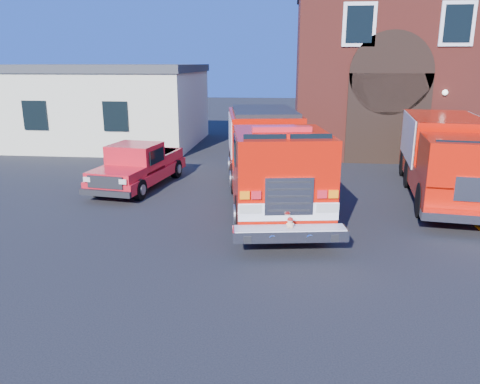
# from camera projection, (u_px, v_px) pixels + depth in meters

# --- Properties ---
(ground) EXTENTS (100.00, 100.00, 0.00)m
(ground) POSITION_uv_depth(u_px,v_px,m) (245.00, 225.00, 13.24)
(ground) COLOR black
(ground) RESTS_ON ground
(parking_stripe_near) EXTENTS (0.12, 3.00, 0.01)m
(parking_stripe_near) POSITION_uv_depth(u_px,v_px,m) (471.00, 221.00, 13.52)
(parking_stripe_near) COLOR yellow
(parking_stripe_near) RESTS_ON ground
(parking_stripe_mid) EXTENTS (0.12, 3.00, 0.01)m
(parking_stripe_mid) POSITION_uv_depth(u_px,v_px,m) (440.00, 194.00, 16.40)
(parking_stripe_mid) COLOR yellow
(parking_stripe_mid) RESTS_ON ground
(parking_stripe_far) EXTENTS (0.12, 3.00, 0.01)m
(parking_stripe_far) POSITION_uv_depth(u_px,v_px,m) (418.00, 174.00, 19.27)
(parking_stripe_far) COLOR yellow
(parking_stripe_far) RESTS_ON ground
(fire_station) EXTENTS (15.20, 10.20, 8.45)m
(fire_station) POSITION_uv_depth(u_px,v_px,m) (441.00, 66.00, 24.57)
(fire_station) COLOR maroon
(fire_station) RESTS_ON ground
(side_building) EXTENTS (10.20, 8.20, 4.35)m
(side_building) POSITION_uv_depth(u_px,v_px,m) (107.00, 104.00, 26.03)
(side_building) COLOR beige
(side_building) RESTS_ON ground
(fire_engine) EXTENTS (3.93, 9.50, 2.84)m
(fire_engine) POSITION_uv_depth(u_px,v_px,m) (269.00, 157.00, 15.18)
(fire_engine) COLOR black
(fire_engine) RESTS_ON ground
(pickup_truck) EXTENTS (2.47, 5.18, 1.63)m
(pickup_truck) POSITION_uv_depth(u_px,v_px,m) (139.00, 166.00, 17.16)
(pickup_truck) COLOR black
(pickup_truck) RESTS_ON ground
(secondary_truck) EXTENTS (3.45, 8.24, 2.59)m
(secondary_truck) POSITION_uv_depth(u_px,v_px,m) (448.00, 155.00, 15.82)
(secondary_truck) COLOR black
(secondary_truck) RESTS_ON ground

